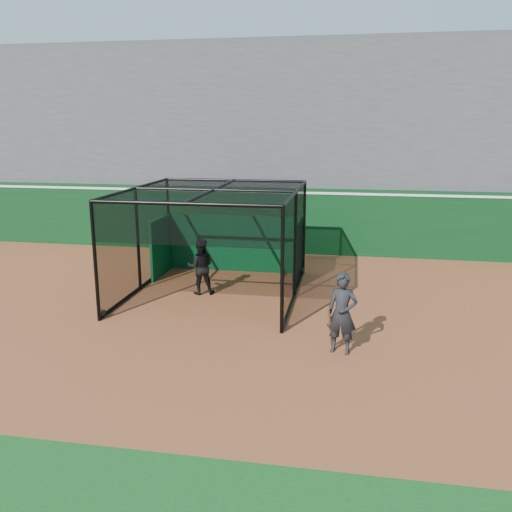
# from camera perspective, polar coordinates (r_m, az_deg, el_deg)

# --- Properties ---
(ground) EXTENTS (120.00, 120.00, 0.00)m
(ground) POSITION_cam_1_polar(r_m,az_deg,el_deg) (13.27, -5.25, -7.76)
(ground) COLOR brown
(ground) RESTS_ON ground
(outfield_wall) EXTENTS (50.00, 0.50, 2.50)m
(outfield_wall) POSITION_cam_1_polar(r_m,az_deg,el_deg) (20.96, 0.85, 3.96)
(outfield_wall) COLOR #093514
(outfield_wall) RESTS_ON ground
(grandstand) EXTENTS (50.00, 7.85, 8.95)m
(grandstand) POSITION_cam_1_polar(r_m,az_deg,el_deg) (24.39, 2.37, 12.85)
(grandstand) COLOR #4C4C4F
(grandstand) RESTS_ON ground
(batting_cage) EXTENTS (4.75, 5.54, 3.04)m
(batting_cage) POSITION_cam_1_polar(r_m,az_deg,el_deg) (15.62, -4.38, 1.39)
(batting_cage) COLOR black
(batting_cage) RESTS_ON ground
(batter) EXTENTS (0.93, 0.81, 1.63)m
(batter) POSITION_cam_1_polar(r_m,az_deg,el_deg) (15.80, -5.86, -1.12)
(batter) COLOR black
(batter) RESTS_ON ground
(on_deck_player) EXTENTS (0.72, 0.55, 1.79)m
(on_deck_player) POSITION_cam_1_polar(r_m,az_deg,el_deg) (11.82, 9.04, -6.00)
(on_deck_player) COLOR black
(on_deck_player) RESTS_ON ground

